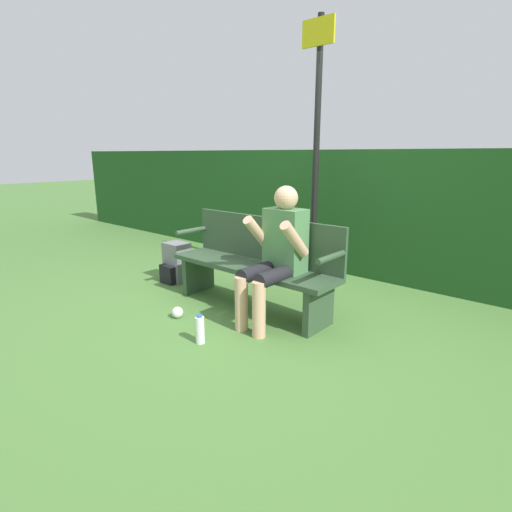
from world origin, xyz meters
TOP-DOWN VIEW (x-y plane):
  - ground_plane at (0.00, 0.00)m, footprint 40.00×40.00m
  - hedge_back at (0.00, 1.83)m, footprint 12.00×0.44m
  - park_bench at (0.00, 0.07)m, footprint 1.76×0.44m
  - person_seated at (0.37, -0.07)m, footprint 0.49×0.63m
  - backpack at (-1.22, 0.06)m, footprint 0.28×0.29m
  - water_bottle at (0.19, -0.81)m, footprint 0.07×0.07m
  - signpost at (-0.11, 1.23)m, footprint 0.39×0.09m
  - parked_car at (-4.33, 10.38)m, footprint 4.04×2.01m
  - litter_crumple at (-0.35, -0.62)m, footprint 0.10×0.10m

SIDE VIEW (x-z plane):
  - ground_plane at x=0.00m, z-range 0.00..0.00m
  - litter_crumple at x=-0.35m, z-range 0.00..0.10m
  - water_bottle at x=0.19m, z-range -0.01..0.23m
  - backpack at x=-1.22m, z-range -0.01..0.44m
  - park_bench at x=0.00m, z-range 0.01..0.88m
  - parked_car at x=-4.33m, z-range -0.03..1.24m
  - person_seated at x=0.37m, z-range 0.05..1.24m
  - hedge_back at x=0.00m, z-range 0.00..1.50m
  - signpost at x=-0.11m, z-range 0.19..3.06m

